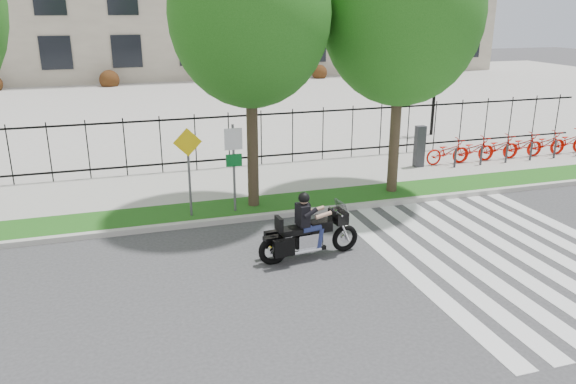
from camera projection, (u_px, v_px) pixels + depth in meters
name	position (u px, v px, depth m)	size (l,w,h in m)	color
ground	(317.00, 283.00, 12.14)	(120.00, 120.00, 0.00)	#353538
curb	(267.00, 216.00, 15.84)	(60.00, 0.20, 0.15)	#B1AFA6
grass_verge	(259.00, 206.00, 16.61)	(60.00, 1.50, 0.15)	#185415
sidewalk	(241.00, 182.00, 18.87)	(60.00, 3.50, 0.15)	#9D9A93
plaza	(178.00, 102.00, 34.78)	(80.00, 34.00, 0.10)	#9D9A93
crosswalk_stripes	(505.00, 255.00, 13.51)	(5.70, 8.00, 0.01)	silver
iron_fence	(229.00, 140.00, 20.12)	(30.00, 0.06, 2.00)	black
lamp_post_right	(437.00, 66.00, 24.84)	(1.06, 0.70, 4.25)	black
street_tree_1	(250.00, 14.00, 14.85)	(4.36, 4.36, 7.89)	#31241B
street_tree_2	(402.00, 12.00, 16.11)	(4.71, 4.71, 8.12)	#31241B
bike_share_station	(544.00, 144.00, 21.90)	(11.06, 0.85, 1.50)	#2D2D33
sign_pole_regulatory	(234.00, 157.00, 15.52)	(0.50, 0.09, 2.50)	#59595B
sign_pole_warning	(188.00, 160.00, 15.17)	(0.78, 0.09, 2.49)	#59595B
motorcycle_rider	(309.00, 232.00, 13.21)	(2.57, 0.82, 1.99)	black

